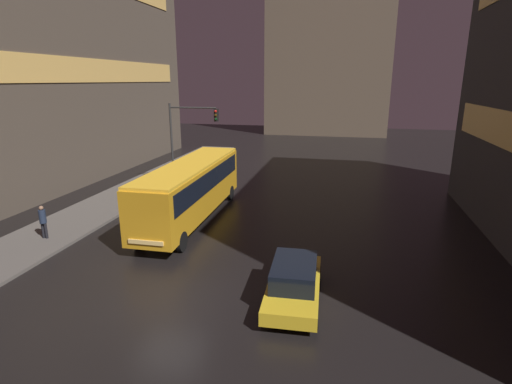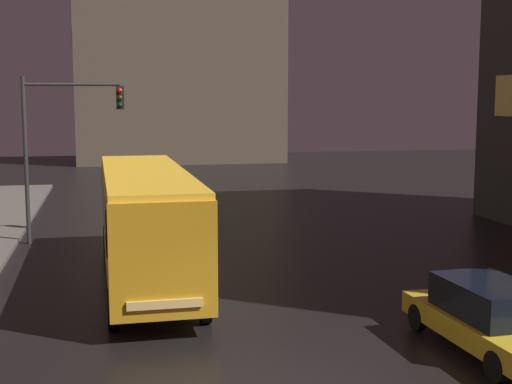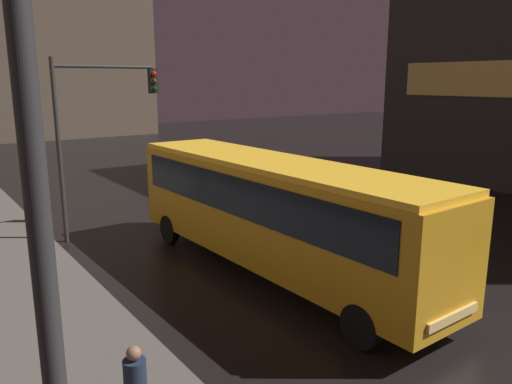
{
  "view_description": "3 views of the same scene",
  "coord_description": "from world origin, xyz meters",
  "px_view_note": "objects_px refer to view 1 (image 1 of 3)",
  "views": [
    {
      "loc": [
        6.23,
        -12.4,
        8.03
      ],
      "look_at": [
        1.22,
        9.77,
        1.65
      ],
      "focal_mm": 28.0,
      "sensor_mm": 36.0,
      "label": 1
    },
    {
      "loc": [
        -3.53,
        -12.84,
        5.54
      ],
      "look_at": [
        1.21,
        9.79,
        2.53
      ],
      "focal_mm": 50.0,
      "sensor_mm": 36.0,
      "label": 2
    },
    {
      "loc": [
        -11.04,
        -2.35,
        5.65
      ],
      "look_at": [
        -0.28,
        12.55,
        1.51
      ],
      "focal_mm": 35.0,
      "sensor_mm": 36.0,
      "label": 3
    }
  ],
  "objects_px": {
    "traffic_light_main": "(187,131)",
    "bus_near": "(191,185)",
    "pedestrian_near": "(43,219)",
    "car_taxi": "(294,281)"
  },
  "relations": [
    {
      "from": "bus_near",
      "to": "car_taxi",
      "type": "height_order",
      "value": "bus_near"
    },
    {
      "from": "traffic_light_main",
      "to": "bus_near",
      "type": "bearing_deg",
      "value": -66.98
    },
    {
      "from": "car_taxi",
      "to": "traffic_light_main",
      "type": "relative_size",
      "value": 0.75
    },
    {
      "from": "pedestrian_near",
      "to": "bus_near",
      "type": "bearing_deg",
      "value": 106.75
    },
    {
      "from": "pedestrian_near",
      "to": "traffic_light_main",
      "type": "relative_size",
      "value": 0.27
    },
    {
      "from": "bus_near",
      "to": "traffic_light_main",
      "type": "relative_size",
      "value": 1.84
    },
    {
      "from": "bus_near",
      "to": "pedestrian_near",
      "type": "height_order",
      "value": "bus_near"
    },
    {
      "from": "pedestrian_near",
      "to": "traffic_light_main",
      "type": "xyz_separation_m",
      "value": [
        3.38,
        11.43,
        3.2
      ]
    },
    {
      "from": "bus_near",
      "to": "car_taxi",
      "type": "xyz_separation_m",
      "value": [
        7.09,
        -7.68,
        -1.33
      ]
    },
    {
      "from": "pedestrian_near",
      "to": "traffic_light_main",
      "type": "distance_m",
      "value": 12.35
    }
  ]
}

